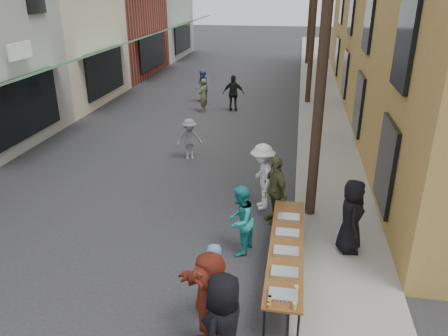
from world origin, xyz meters
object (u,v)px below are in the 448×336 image
(utility_pole_mid, at_px, (314,12))
(serving_table, at_px, (286,247))
(utility_pole_near, at_px, (324,42))
(server, at_px, (351,216))
(catering_tray_sausage, at_px, (283,296))
(guest_front_a, at_px, (224,330))
(utility_pole_far, at_px, (311,2))
(guest_front_c, at_px, (240,221))

(utility_pole_mid, relative_size, serving_table, 2.25)
(utility_pole_near, height_order, server, utility_pole_near)
(utility_pole_mid, xyz_separation_m, catering_tray_sausage, (-0.54, -16.36, -3.71))
(utility_pole_near, relative_size, server, 5.18)
(catering_tray_sausage, relative_size, guest_front_a, 0.26)
(utility_pole_mid, xyz_separation_m, guest_front_a, (-1.38, -17.52, -3.54))
(utility_pole_near, xyz_separation_m, utility_pole_far, (0.00, 24.00, 0.00))
(utility_pole_near, height_order, serving_table, utility_pole_near)
(utility_pole_near, bearing_deg, catering_tray_sausage, -97.09)
(serving_table, distance_m, guest_front_c, 1.29)
(catering_tray_sausage, bearing_deg, guest_front_c, 114.29)
(guest_front_a, relative_size, guest_front_c, 1.16)
(catering_tray_sausage, bearing_deg, utility_pole_far, 88.90)
(catering_tray_sausage, height_order, guest_front_c, guest_front_c)
(utility_pole_far, relative_size, catering_tray_sausage, 18.00)
(utility_pole_mid, relative_size, catering_tray_sausage, 18.00)
(catering_tray_sausage, xyz_separation_m, guest_front_c, (-1.07, 2.36, 0.04))
(guest_front_a, bearing_deg, catering_tray_sausage, 164.79)
(utility_pole_far, height_order, guest_front_c, utility_pole_far)
(utility_pole_mid, xyz_separation_m, server, (0.83, -13.64, -3.53))
(serving_table, bearing_deg, server, 38.00)
(serving_table, bearing_deg, guest_front_a, -106.53)
(utility_pole_mid, bearing_deg, server, -86.51)
(server, bearing_deg, catering_tray_sausage, 153.02)
(utility_pole_near, relative_size, guest_front_c, 5.42)
(utility_pole_far, bearing_deg, guest_front_a, -92.67)
(utility_pole_far, distance_m, server, 25.90)
(serving_table, bearing_deg, guest_front_c, 146.31)
(server, bearing_deg, utility_pole_near, 26.71)
(utility_pole_near, height_order, utility_pole_mid, same)
(utility_pole_mid, height_order, catering_tray_sausage, utility_pole_mid)
(utility_pole_mid, xyz_separation_m, serving_table, (-0.54, -14.71, -3.79))
(serving_table, height_order, guest_front_a, guest_front_a)
(utility_pole_mid, distance_m, server, 14.11)
(utility_pole_near, bearing_deg, utility_pole_far, 90.00)
(serving_table, bearing_deg, utility_pole_far, 88.84)
(server, bearing_deg, utility_pole_mid, 3.29)
(serving_table, distance_m, catering_tray_sausage, 1.65)
(utility_pole_mid, height_order, serving_table, utility_pole_mid)
(serving_table, relative_size, server, 2.30)
(serving_table, xyz_separation_m, catering_tray_sausage, (0.00, -1.65, 0.08))
(guest_front_c, xyz_separation_m, server, (2.44, 0.36, 0.14))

